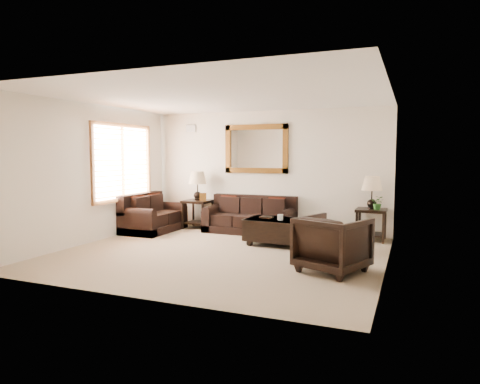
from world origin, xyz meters
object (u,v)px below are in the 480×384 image
at_px(loveseat, 152,217).
at_px(armchair, 333,241).
at_px(sofa, 250,219).
at_px(end_table_right, 372,199).
at_px(coffee_table, 285,229).
at_px(end_table_left, 198,191).

relative_size(loveseat, armchair, 1.65).
bearing_deg(loveseat, sofa, -71.80).
bearing_deg(end_table_right, armchair, -96.84).
height_order(end_table_right, coffee_table, end_table_right).
distance_m(sofa, coffee_table, 1.52).
xyz_separation_m(sofa, loveseat, (-2.11, -0.69, 0.02)).
distance_m(sofa, armchair, 3.40).
relative_size(sofa, end_table_left, 1.48).
bearing_deg(armchair, end_table_left, -13.76).
height_order(sofa, loveseat, loveseat).
bearing_deg(end_table_left, coffee_table, -24.36).
height_order(loveseat, end_table_right, end_table_right).
distance_m(loveseat, armchair, 4.74).
distance_m(end_table_left, coffee_table, 2.72).
xyz_separation_m(sofa, end_table_left, (-1.33, 0.05, 0.58)).
bearing_deg(sofa, end_table_right, 1.29).
bearing_deg(armchair, end_table_right, -74.74).
height_order(end_table_left, coffee_table, end_table_left).
relative_size(sofa, end_table_right, 1.53).
xyz_separation_m(sofa, coffee_table, (1.09, -1.05, 0.02)).
xyz_separation_m(sofa, armchair, (2.25, -2.55, 0.16)).
relative_size(loveseat, end_table_right, 1.16).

